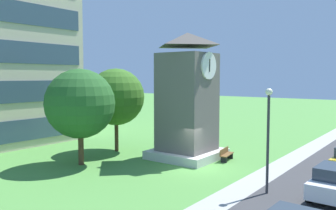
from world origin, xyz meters
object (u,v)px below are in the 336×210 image
at_px(street_lamp, 268,128).
at_px(tree_streetside, 116,97).
at_px(park_bench, 226,154).
at_px(parked_car_white, 336,182).
at_px(clock_tower, 187,103).
at_px(tree_near_tower, 80,104).

relative_size(street_lamp, tree_streetside, 0.81).
height_order(park_bench, tree_streetside, tree_streetside).
height_order(park_bench, parked_car_white, parked_car_white).
bearing_deg(clock_tower, park_bench, -70.79).
bearing_deg(tree_near_tower, clock_tower, -37.54).
bearing_deg(tree_streetside, parked_car_white, -95.86).
distance_m(street_lamp, tree_near_tower, 12.61).
bearing_deg(park_bench, tree_streetside, 105.18).
relative_size(clock_tower, parked_car_white, 2.20).
relative_size(clock_tower, street_lamp, 1.70).
relative_size(clock_tower, tree_streetside, 1.38).
xyz_separation_m(street_lamp, tree_near_tower, (-1.83, 12.46, 0.79)).
relative_size(tree_streetside, tree_near_tower, 1.02).
bearing_deg(tree_streetside, park_bench, -74.82).
relative_size(tree_near_tower, parked_car_white, 1.57).
relative_size(park_bench, street_lamp, 0.34).
relative_size(clock_tower, park_bench, 4.97).
distance_m(park_bench, tree_streetside, 9.81).
xyz_separation_m(park_bench, tree_near_tower, (-7.03, 7.41, 3.74)).
xyz_separation_m(park_bench, tree_streetside, (-2.35, 8.68, 3.94)).
height_order(street_lamp, tree_near_tower, tree_near_tower).
relative_size(street_lamp, parked_car_white, 1.30).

